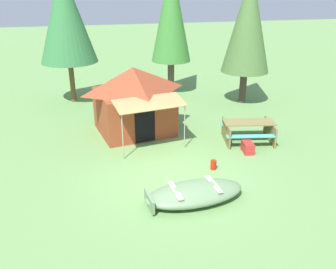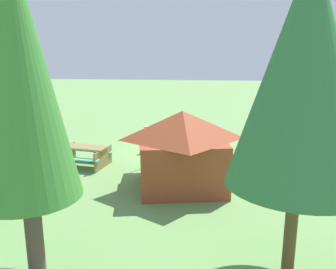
{
  "view_description": "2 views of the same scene",
  "coord_description": "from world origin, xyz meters",
  "px_view_note": "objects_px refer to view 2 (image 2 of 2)",
  "views": [
    {
      "loc": [
        -2.21,
        -9.49,
        5.64
      ],
      "look_at": [
        0.25,
        1.57,
        0.77
      ],
      "focal_mm": 39.28,
      "sensor_mm": 36.0,
      "label": 1
    },
    {
      "loc": [
        -1.26,
        14.82,
        4.39
      ],
      "look_at": [
        0.2,
        1.12,
        1.11
      ],
      "focal_mm": 37.54,
      "sensor_mm": 36.0,
      "label": 2
    }
  ],
  "objects_px": {
    "beached_rowboat": "(171,140)",
    "canvas_cabin_tent": "(182,149)",
    "picnic_table": "(84,154)",
    "pine_tree_back_right": "(305,72)",
    "cooler_box": "(101,155)",
    "pine_tree_back_left": "(18,72)",
    "fuel_can": "(142,151)"
  },
  "relations": [
    {
      "from": "picnic_table",
      "to": "fuel_can",
      "type": "bearing_deg",
      "value": -137.44
    },
    {
      "from": "fuel_can",
      "to": "pine_tree_back_left",
      "type": "distance_m",
      "value": 9.43
    },
    {
      "from": "picnic_table",
      "to": "pine_tree_back_right",
      "type": "relative_size",
      "value": 0.34
    },
    {
      "from": "canvas_cabin_tent",
      "to": "beached_rowboat",
      "type": "bearing_deg",
      "value": -80.37
    },
    {
      "from": "beached_rowboat",
      "to": "canvas_cabin_tent",
      "type": "bearing_deg",
      "value": 99.63
    },
    {
      "from": "picnic_table",
      "to": "canvas_cabin_tent",
      "type": "bearing_deg",
      "value": 154.68
    },
    {
      "from": "fuel_can",
      "to": "pine_tree_back_right",
      "type": "height_order",
      "value": "pine_tree_back_right"
    },
    {
      "from": "canvas_cabin_tent",
      "to": "picnic_table",
      "type": "distance_m",
      "value": 4.46
    },
    {
      "from": "picnic_table",
      "to": "pine_tree_back_left",
      "type": "bearing_deg",
      "value": 101.44
    },
    {
      "from": "picnic_table",
      "to": "fuel_can",
      "type": "height_order",
      "value": "picnic_table"
    },
    {
      "from": "canvas_cabin_tent",
      "to": "pine_tree_back_left",
      "type": "bearing_deg",
      "value": 62.15
    },
    {
      "from": "canvas_cabin_tent",
      "to": "pine_tree_back_right",
      "type": "xyz_separation_m",
      "value": [
        -2.41,
        4.45,
        2.71
      ]
    },
    {
      "from": "cooler_box",
      "to": "fuel_can",
      "type": "relative_size",
      "value": 1.95
    },
    {
      "from": "cooler_box",
      "to": "pine_tree_back_right",
      "type": "height_order",
      "value": "pine_tree_back_right"
    },
    {
      "from": "beached_rowboat",
      "to": "pine_tree_back_right",
      "type": "bearing_deg",
      "value": 108.8
    },
    {
      "from": "cooler_box",
      "to": "pine_tree_back_left",
      "type": "distance_m",
      "value": 8.62
    },
    {
      "from": "canvas_cabin_tent",
      "to": "fuel_can",
      "type": "relative_size",
      "value": 13.02
    },
    {
      "from": "cooler_box",
      "to": "pine_tree_back_left",
      "type": "relative_size",
      "value": 0.09
    },
    {
      "from": "pine_tree_back_left",
      "to": "pine_tree_back_right",
      "type": "relative_size",
      "value": 1.05
    },
    {
      "from": "picnic_table",
      "to": "pine_tree_back_left",
      "type": "height_order",
      "value": "pine_tree_back_left"
    },
    {
      "from": "canvas_cabin_tent",
      "to": "pine_tree_back_right",
      "type": "relative_size",
      "value": 0.65
    },
    {
      "from": "pine_tree_back_left",
      "to": "picnic_table",
      "type": "bearing_deg",
      "value": -78.56
    },
    {
      "from": "cooler_box",
      "to": "fuel_can",
      "type": "xyz_separation_m",
      "value": [
        -1.57,
        -0.92,
        -0.03
      ]
    },
    {
      "from": "pine_tree_back_right",
      "to": "canvas_cabin_tent",
      "type": "bearing_deg",
      "value": -61.5
    },
    {
      "from": "beached_rowboat",
      "to": "pine_tree_back_left",
      "type": "bearing_deg",
      "value": 80.54
    },
    {
      "from": "fuel_can",
      "to": "pine_tree_back_left",
      "type": "height_order",
      "value": "pine_tree_back_left"
    },
    {
      "from": "beached_rowboat",
      "to": "picnic_table",
      "type": "relative_size",
      "value": 1.39
    },
    {
      "from": "picnic_table",
      "to": "pine_tree_back_right",
      "type": "bearing_deg",
      "value": 135.25
    },
    {
      "from": "fuel_can",
      "to": "pine_tree_back_right",
      "type": "xyz_separation_m",
      "value": [
        -4.42,
        8.12,
        3.89
      ]
    },
    {
      "from": "fuel_can",
      "to": "cooler_box",
      "type": "bearing_deg",
      "value": 30.41
    },
    {
      "from": "picnic_table",
      "to": "cooler_box",
      "type": "bearing_deg",
      "value": -113.84
    },
    {
      "from": "beached_rowboat",
      "to": "picnic_table",
      "type": "bearing_deg",
      "value": 47.93
    }
  ]
}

